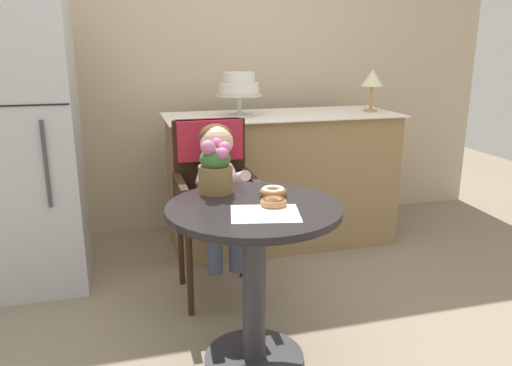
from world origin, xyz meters
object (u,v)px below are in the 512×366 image
tiered_cake_stand (239,87)px  refrigerator (17,139)px  wicker_chair (213,179)px  flower_vase (215,168)px  cafe_table (254,254)px  seated_child (218,180)px  table_lamp (372,80)px  donut_front (273,202)px  donut_mid (273,192)px

tiered_cake_stand → refrigerator: (-1.30, -0.20, -0.24)m
wicker_chair → flower_vase: (-0.08, -0.51, 0.19)m
cafe_table → tiered_cake_stand: tiered_cake_stand is taller
seated_child → table_lamp: size_ratio=2.55×
seated_child → tiered_cake_stand: tiered_cake_stand is taller
donut_front → table_lamp: 1.74m
cafe_table → seated_child: size_ratio=0.99×
table_lamp → refrigerator: bearing=-175.9°
donut_front → tiered_cake_stand: 1.39m
seated_child → donut_front: seated_child is taller
donut_mid → refrigerator: refrigerator is taller
table_lamp → seated_child: bearing=-150.5°
donut_front → tiered_cake_stand: tiered_cake_stand is taller
cafe_table → donut_mid: size_ratio=6.21×
donut_mid → tiered_cake_stand: size_ratio=0.39×
wicker_chair → seated_child: (-0.00, -0.16, 0.04)m
wicker_chair → refrigerator: 1.10m
flower_vase → donut_mid: bearing=-31.0°
flower_vase → cafe_table: bearing=-63.0°
wicker_chair → flower_vase: flower_vase is taller
cafe_table → tiered_cake_stand: bearing=78.9°
seated_child → cafe_table: bearing=-86.8°
donut_mid → flower_vase: 0.27m
donut_mid → tiered_cake_stand: bearing=83.1°
flower_vase → seated_child: bearing=77.0°
wicker_chair → refrigerator: refrigerator is taller
donut_mid → donut_front: bearing=-106.5°
wicker_chair → refrigerator: bearing=160.1°
wicker_chair → flower_vase: size_ratio=3.97×
wicker_chair → refrigerator: size_ratio=0.56×
cafe_table → flower_vase: 0.41m
wicker_chair → table_lamp: size_ratio=3.35×
refrigerator → donut_mid: bearing=-41.1°
donut_mid → table_lamp: table_lamp is taller
wicker_chair → tiered_cake_stand: 0.77m
cafe_table → refrigerator: bearing=133.7°
wicker_chair → donut_front: wicker_chair is taller
table_lamp → refrigerator: (-2.23, -0.16, -0.27)m
donut_mid → flower_vase: (-0.22, 0.13, 0.09)m
table_lamp → flower_vase: bearing=-141.2°
cafe_table → donut_front: (0.07, -0.04, 0.23)m
refrigerator → flower_vase: bearing=-43.1°
cafe_table → table_lamp: (1.18, 1.26, 0.61)m
seated_child → donut_mid: size_ratio=6.26×
flower_vase → tiered_cake_stand: size_ratio=0.80×
cafe_table → donut_mid: donut_mid is taller
tiered_cake_stand → table_lamp: bearing=-2.4°
table_lamp → refrigerator: refrigerator is taller
donut_front → donut_mid: bearing=73.5°
cafe_table → refrigerator: size_ratio=0.42×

